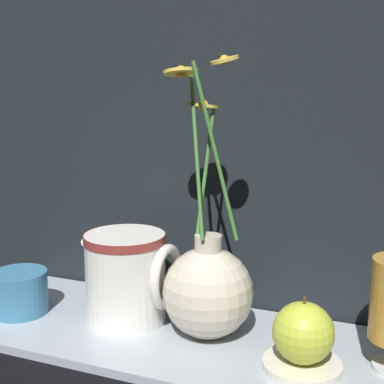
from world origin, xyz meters
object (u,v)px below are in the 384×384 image
orange_fruit (303,333)px  vase_with_flowers (208,288)px  yellow_mug (19,292)px  ceramic_pitcher (127,274)px

orange_fruit → vase_with_flowers: bearing=163.1°
vase_with_flowers → orange_fruit: bearing=-16.9°
yellow_mug → orange_fruit: orange_fruit is taller
ceramic_pitcher → orange_fruit: 0.27m
ceramic_pitcher → yellow_mug: bearing=-168.0°
vase_with_flowers → ceramic_pitcher: 0.13m
vase_with_flowers → ceramic_pitcher: (-0.13, 0.00, 0.00)m
vase_with_flowers → ceramic_pitcher: bearing=179.4°
ceramic_pitcher → orange_fruit: size_ratio=1.71×
vase_with_flowers → ceramic_pitcher: size_ratio=2.63×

